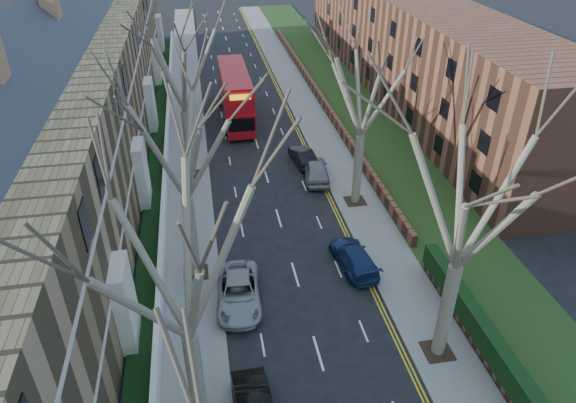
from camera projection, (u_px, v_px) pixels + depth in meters
pavement_left at (187, 121)px, 49.08m from camera, size 3.00×102.00×0.12m
pavement_right at (309, 112)px, 50.88m from camera, size 3.00×102.00×0.12m
terrace_left at (77, 101)px, 38.36m from camera, size 9.70×78.00×13.60m
flats_right at (410, 46)px, 53.32m from camera, size 13.97×54.00×10.00m
front_wall_left at (167, 154)px, 41.86m from camera, size 0.30×78.00×1.00m
grass_verge_right at (353, 108)px, 51.50m from camera, size 6.00×102.00×0.06m
tree_left_mid at (176, 244)px, 16.55m from camera, size 10.50×10.50×14.71m
tree_left_far at (178, 129)px, 25.06m from camera, size 10.15×10.15×14.22m
tree_left_dist at (178, 53)px, 34.91m from camera, size 10.50×10.50×14.71m
tree_right_mid at (475, 183)px, 19.92m from camera, size 10.50×10.50×14.71m
tree_right_far at (365, 76)px, 31.77m from camera, size 10.15×10.15×14.22m
double_decker_bus at (235, 96)px, 48.35m from camera, size 2.84×11.14×4.65m
car_left_far at (239, 292)px, 27.65m from camera, size 2.66×5.18×1.40m
car_right_near at (354, 257)px, 30.28m from camera, size 2.32×4.71×1.32m
car_right_mid at (316, 170)px, 39.20m from camera, size 2.36×4.73×1.55m
car_right_far at (303, 156)px, 41.39m from camera, size 1.86×4.07×1.29m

